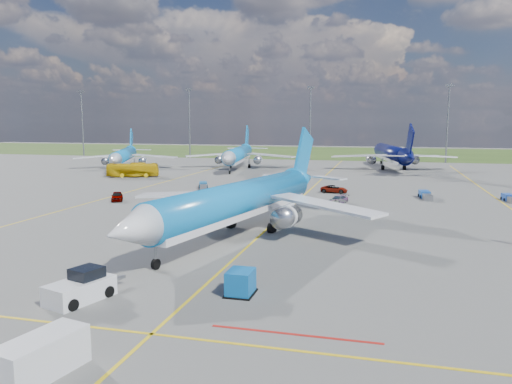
% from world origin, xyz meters
% --- Properties ---
extents(ground, '(400.00, 400.00, 0.00)m').
position_xyz_m(ground, '(0.00, 0.00, 0.00)').
color(ground, '#535350').
rests_on(ground, ground).
extents(grass_strip, '(400.00, 80.00, 0.01)m').
position_xyz_m(grass_strip, '(0.00, 150.00, 0.00)').
color(grass_strip, '#2D4719').
rests_on(grass_strip, ground).
extents(taxiway_lines, '(60.25, 160.00, 0.02)m').
position_xyz_m(taxiway_lines, '(0.17, 27.70, 0.01)').
color(taxiway_lines, gold).
rests_on(taxiway_lines, ground).
extents(floodlight_masts, '(202.20, 0.50, 22.70)m').
position_xyz_m(floodlight_masts, '(10.00, 110.00, 12.56)').
color(floodlight_masts, slate).
rests_on(floodlight_masts, ground).
extents(bg_jet_nw, '(39.86, 44.88, 9.73)m').
position_xyz_m(bg_jet_nw, '(-51.40, 69.05, 0.00)').
color(bg_jet_nw, '#0D76C3').
rests_on(bg_jet_nw, ground).
extents(bg_jet_nnw, '(36.01, 44.18, 10.56)m').
position_xyz_m(bg_jet_nnw, '(-23.55, 77.19, 0.00)').
color(bg_jet_nnw, '#0D76C3').
rests_on(bg_jet_nnw, ground).
extents(bg_jet_n, '(40.23, 48.40, 11.28)m').
position_xyz_m(bg_jet_n, '(14.41, 86.99, 0.00)').
color(bg_jet_n, '#070D42').
rests_on(bg_jet_n, ground).
extents(main_airliner, '(40.64, 48.13, 11.00)m').
position_xyz_m(main_airliner, '(-2.20, 5.31, 0.00)').
color(main_airliner, '#0D76C3').
rests_on(main_airliner, ground).
extents(pushback_tug, '(3.59, 6.45, 2.15)m').
position_xyz_m(pushback_tug, '(-7.13, -16.10, 0.87)').
color(pushback_tug, silver).
rests_on(pushback_tug, ground).
extents(uld_container, '(1.75, 2.18, 1.74)m').
position_xyz_m(uld_container, '(3.10, -12.30, 0.87)').
color(uld_container, '#0B58A2').
rests_on(uld_container, ground).
extents(service_van, '(2.85, 4.75, 1.95)m').
position_xyz_m(service_van, '(-2.98, -25.60, 0.98)').
color(service_van, silver).
rests_on(service_van, ground).
extents(apron_bus, '(11.33, 6.14, 3.09)m').
position_xyz_m(apron_bus, '(-40.46, 53.27, 1.55)').
color(apron_bus, gold).
rests_on(apron_bus, ground).
extents(service_car_a, '(3.42, 4.43, 1.41)m').
position_xyz_m(service_car_a, '(-26.91, 22.98, 0.70)').
color(service_car_a, '#999999').
rests_on(service_car_a, ground).
extents(service_car_b, '(4.65, 2.25, 1.27)m').
position_xyz_m(service_car_b, '(4.52, 39.85, 0.64)').
color(service_car_b, '#999999').
rests_on(service_car_b, ground).
extents(service_car_c, '(3.22, 4.36, 1.17)m').
position_xyz_m(service_car_c, '(6.21, 28.87, 0.59)').
color(service_car_c, '#999999').
rests_on(service_car_c, ground).
extents(baggage_tug_w, '(1.88, 5.18, 1.14)m').
position_xyz_m(baggage_tug_w, '(19.12, 37.02, 0.53)').
color(baggage_tug_w, '#1A4DA0').
rests_on(baggage_tug_w, ground).
extents(baggage_tug_c, '(2.91, 4.97, 1.08)m').
position_xyz_m(baggage_tug_c, '(-19.12, 39.73, 0.51)').
color(baggage_tug_c, '#185B94').
rests_on(baggage_tug_c, ground).
extents(baggage_tug_e, '(1.63, 4.60, 1.01)m').
position_xyz_m(baggage_tug_e, '(31.30, 37.43, 0.47)').
color(baggage_tug_e, '#1B43A5').
rests_on(baggage_tug_e, ground).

